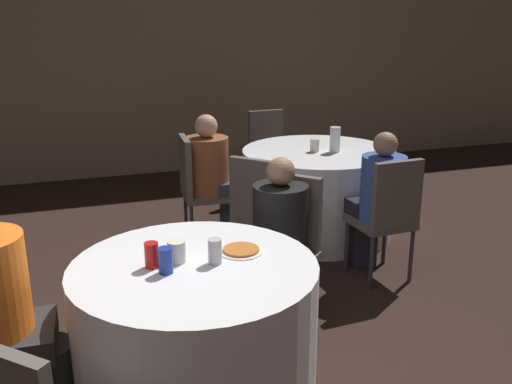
% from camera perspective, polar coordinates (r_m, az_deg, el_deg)
% --- Properties ---
extents(wall_back, '(16.00, 0.06, 2.80)m').
position_cam_1_polar(wall_back, '(6.95, -16.11, 12.68)').
color(wall_back, gray).
rests_on(wall_back, ground_plane).
extents(table_near, '(1.18, 1.18, 0.76)m').
position_cam_1_polar(table_near, '(2.89, -5.99, -14.09)').
color(table_near, silver).
rests_on(table_near, ground_plane).
extents(table_far, '(1.33, 1.33, 0.76)m').
position_cam_1_polar(table_far, '(5.09, 6.13, 0.02)').
color(table_far, silver).
rests_on(table_far, ground_plane).
extents(chair_near_northeast, '(0.57, 0.57, 0.93)m').
position_cam_1_polar(chair_near_northeast, '(3.60, 3.09, -4.44)').
color(chair_near_northeast, '#59514C').
rests_on(chair_near_northeast, ground_plane).
extents(chair_far_west, '(0.43, 0.42, 0.93)m').
position_cam_1_polar(chair_far_west, '(4.76, -6.01, 0.98)').
color(chair_far_west, '#59514C').
rests_on(chair_far_west, ground_plane).
extents(chair_far_north, '(0.42, 0.43, 0.93)m').
position_cam_1_polar(chair_far_north, '(5.98, 1.30, 4.44)').
color(chair_far_north, '#59514C').
rests_on(chair_far_north, ground_plane).
extents(chair_far_south, '(0.42, 0.43, 0.93)m').
position_cam_1_polar(chair_far_south, '(4.16, 13.15, -1.83)').
color(chair_far_south, '#59514C').
rests_on(chair_far_south, ground_plane).
extents(chair_far_southwest, '(0.57, 0.57, 0.93)m').
position_cam_1_polar(chair_far_southwest, '(4.10, 0.41, -1.64)').
color(chair_far_southwest, '#59514C').
rests_on(chair_far_southwest, ground_plane).
extents(person_black_shirt, '(0.47, 0.47, 1.08)m').
position_cam_1_polar(person_black_shirt, '(3.46, 1.85, -5.38)').
color(person_black_shirt, black).
rests_on(person_black_shirt, ground_plane).
extents(person_orange_shirt, '(0.53, 0.38, 1.21)m').
position_cam_1_polar(person_orange_shirt, '(2.78, -24.05, -11.24)').
color(person_orange_shirt, '#282828').
rests_on(person_orange_shirt, ground_plane).
extents(person_blue_shirt, '(0.33, 0.50, 1.10)m').
position_cam_1_polar(person_blue_shirt, '(4.30, 11.85, -1.12)').
color(person_blue_shirt, black).
rests_on(person_blue_shirt, ground_plane).
extents(person_floral_shirt, '(0.52, 0.37, 1.11)m').
position_cam_1_polar(person_floral_shirt, '(4.79, -4.09, 1.38)').
color(person_floral_shirt, '#33384C').
rests_on(person_floral_shirt, ground_plane).
extents(pizza_plate_near, '(0.22, 0.22, 0.02)m').
position_cam_1_polar(pizza_plate_near, '(2.84, -1.50, -5.84)').
color(pizza_plate_near, white).
rests_on(pizza_plate_near, table_near).
extents(soda_can_blue, '(0.07, 0.07, 0.12)m').
position_cam_1_polar(soda_can_blue, '(2.63, -9.03, -6.78)').
color(soda_can_blue, '#1E38A5').
rests_on(soda_can_blue, table_near).
extents(soda_can_silver, '(0.07, 0.07, 0.12)m').
position_cam_1_polar(soda_can_silver, '(2.70, -4.13, -5.93)').
color(soda_can_silver, silver).
rests_on(soda_can_silver, table_near).
extents(soda_can_red, '(0.07, 0.07, 0.12)m').
position_cam_1_polar(soda_can_red, '(2.70, -10.39, -6.22)').
color(soda_can_red, red).
rests_on(soda_can_red, table_near).
extents(cup_near, '(0.09, 0.09, 0.11)m').
position_cam_1_polar(cup_near, '(2.73, -7.94, -5.93)').
color(cup_near, silver).
rests_on(cup_near, table_near).
extents(bottle_far, '(0.09, 0.09, 0.22)m').
position_cam_1_polar(bottle_far, '(4.92, 7.90, 5.22)').
color(bottle_far, white).
rests_on(bottle_far, table_far).
extents(cup_far, '(0.08, 0.08, 0.11)m').
position_cam_1_polar(cup_far, '(4.92, 5.89, 4.67)').
color(cup_far, silver).
rests_on(cup_far, table_far).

